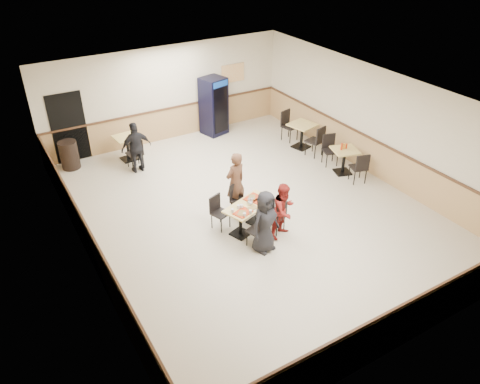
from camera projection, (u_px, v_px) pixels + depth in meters
ground at (249, 209)px, 11.82m from camera, size 10.00×10.00×0.00m
room_shell at (255, 137)px, 14.15m from camera, size 10.00×10.00×10.00m
main_table at (249, 213)px, 10.90m from camera, size 1.38×1.00×0.67m
main_chairs at (248, 214)px, 10.88m from camera, size 1.53×1.75×0.85m
diner_woman_left at (265, 222)px, 10.07m from camera, size 0.81×0.62×1.47m
diner_woman_right at (284, 210)px, 10.57m from camera, size 0.79×0.70×1.35m
diner_man_opposite at (235, 183)px, 11.39m from camera, size 0.65×0.49×1.59m
lone_diner at (136, 147)px, 13.15m from camera, size 0.89×0.39×1.50m
tabletop_clutter at (251, 204)px, 10.75m from camera, size 1.11×0.82×0.12m
side_table_near at (344, 157)px, 13.20m from camera, size 0.85×0.85×0.73m
side_table_near_chair_south at (358, 167)px, 12.78m from camera, size 0.54×0.54×0.93m
side_table_near_chair_north at (331, 150)px, 13.64m from camera, size 0.54×0.54×0.93m
side_table_far at (302, 132)px, 14.59m from camera, size 0.90×0.90×0.79m
side_table_far_chair_south at (315, 140)px, 14.14m from camera, size 0.56×0.56×1.00m
side_table_far_chair_north at (290, 126)px, 15.07m from camera, size 0.56×0.56×1.00m
condiment_caddy at (343, 146)px, 13.05m from camera, size 0.23×0.06×0.20m
back_table at (127, 144)px, 13.90m from camera, size 0.76×0.76×0.75m
back_table_chair_lone at (135, 153)px, 13.48m from camera, size 0.48×0.48×0.95m
pepsi_cooler at (214, 106)px, 15.32m from camera, size 0.87×0.87×1.90m
trash_bin at (69, 155)px, 13.49m from camera, size 0.53×0.53×0.83m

